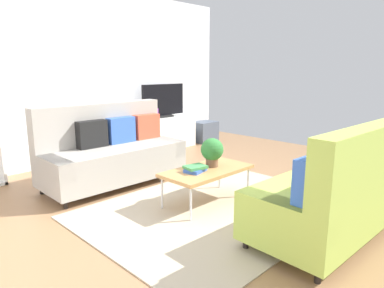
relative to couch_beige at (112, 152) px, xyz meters
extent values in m
plane|color=#936B47|center=(0.34, -1.33, -0.45)|extent=(7.68, 7.68, 0.00)
cube|color=silver|center=(0.34, 1.47, 1.00)|extent=(6.40, 0.12, 2.90)
cube|color=tan|center=(0.34, -1.62, -0.45)|extent=(2.90, 2.20, 0.01)
cube|color=gray|center=(-0.01, -0.07, -0.13)|extent=(1.91, 0.86, 0.44)
cube|color=gray|center=(-0.01, 0.25, 0.37)|extent=(1.90, 0.22, 0.56)
cube|color=gray|center=(0.84, -0.08, -0.02)|extent=(0.21, 0.84, 0.22)
cube|color=gray|center=(-0.86, -0.06, -0.02)|extent=(0.21, 0.84, 0.22)
cylinder|color=black|center=(0.85, -0.42, -0.40)|extent=(0.05, 0.05, 0.10)
cylinder|color=black|center=(-0.89, -0.40, -0.40)|extent=(0.05, 0.05, 0.10)
cylinder|color=black|center=(0.86, 0.26, -0.40)|extent=(0.05, 0.05, 0.10)
cylinder|color=black|center=(-0.88, 0.28, -0.40)|extent=(0.05, 0.05, 0.10)
cube|color=#D84C33|center=(0.66, 0.06, 0.27)|extent=(0.40, 0.14, 0.36)
cube|color=#3359B2|center=(0.21, 0.06, 0.27)|extent=(0.40, 0.14, 0.36)
cube|color=black|center=(-0.24, 0.07, 0.27)|extent=(0.40, 0.14, 0.36)
cube|color=#A3BC4C|center=(0.69, -2.77, -0.13)|extent=(1.93, 0.91, 0.44)
cube|color=#A3BC4C|center=(0.67, -3.09, 0.37)|extent=(1.91, 0.27, 0.56)
cube|color=#A3BC4C|center=(-0.16, -2.74, -0.02)|extent=(0.23, 0.85, 0.22)
cube|color=#A3BC4C|center=(1.54, -2.81, -0.02)|extent=(0.23, 0.85, 0.22)
cylinder|color=black|center=(-0.17, -2.40, -0.40)|extent=(0.05, 0.05, 0.10)
cylinder|color=black|center=(1.57, -2.47, -0.40)|extent=(0.05, 0.05, 0.10)
cylinder|color=black|center=(-0.20, -3.08, -0.40)|extent=(0.05, 0.05, 0.10)
cube|color=#3359B2|center=(0.01, -2.89, 0.27)|extent=(0.41, 0.16, 0.36)
cube|color=#D84C33|center=(0.46, -2.90, 0.27)|extent=(0.41, 0.16, 0.36)
cube|color=#B7844C|center=(0.39, -1.42, -0.05)|extent=(1.10, 0.56, 0.04)
cylinder|color=silver|center=(-0.11, -1.19, -0.26)|extent=(0.02, 0.02, 0.38)
cylinder|color=silver|center=(0.89, -1.19, -0.26)|extent=(0.02, 0.02, 0.38)
cylinder|color=silver|center=(-0.11, -1.65, -0.26)|extent=(0.02, 0.02, 0.38)
cylinder|color=silver|center=(0.89, -1.65, -0.26)|extent=(0.02, 0.02, 0.38)
cube|color=silver|center=(1.89, 1.13, -0.13)|extent=(1.40, 0.44, 0.64)
cube|color=black|center=(1.89, 1.11, 0.21)|extent=(0.36, 0.20, 0.04)
cube|color=black|center=(1.89, 1.11, 0.53)|extent=(1.00, 0.05, 0.60)
cube|color=#4C5666|center=(2.99, 1.03, -0.23)|extent=(0.52, 0.40, 0.44)
cylinder|color=brown|center=(0.51, -1.39, 0.02)|extent=(0.15, 0.15, 0.10)
sphere|color=#2D7233|center=(0.51, -1.39, 0.18)|extent=(0.27, 0.27, 0.27)
cube|color=#3359B2|center=(0.21, -1.40, -0.01)|extent=(0.27, 0.23, 0.04)
cube|color=#3F8C4C|center=(0.21, -1.40, 0.02)|extent=(0.27, 0.22, 0.03)
cylinder|color=#33B29E|center=(1.31, 1.18, 0.27)|extent=(0.08, 0.08, 0.17)
cylinder|color=silver|center=(1.45, 1.18, 0.26)|extent=(0.09, 0.09, 0.15)
cylinder|color=#3F8C4C|center=(1.60, 1.09, 0.26)|extent=(0.05, 0.05, 0.15)
cylinder|color=purple|center=(1.71, 1.09, 0.28)|extent=(0.06, 0.06, 0.19)
camera|label=1|loc=(-2.49, -4.04, 1.11)|focal=32.33mm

